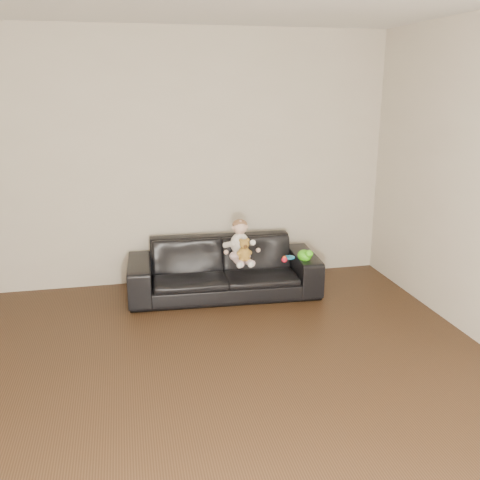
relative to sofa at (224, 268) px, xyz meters
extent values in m
plane|color=#392414|center=(-0.65, -2.25, -0.27)|extent=(5.50, 5.50, 0.00)
plane|color=beige|center=(-0.65, 0.50, 1.03)|extent=(5.00, 0.00, 5.00)
imported|color=black|center=(0.00, 0.00, 0.00)|extent=(1.92, 0.83, 0.55)
ellipsoid|color=silver|center=(0.15, -0.09, 0.14)|extent=(0.25, 0.22, 0.11)
ellipsoid|color=white|center=(0.15, -0.08, 0.27)|extent=(0.21, 0.18, 0.22)
sphere|color=beige|center=(0.15, -0.09, 0.44)|extent=(0.17, 0.17, 0.14)
ellipsoid|color=#8C603F|center=(0.15, -0.08, 0.46)|extent=(0.17, 0.17, 0.10)
cylinder|color=silver|center=(0.11, -0.23, 0.13)|extent=(0.10, 0.19, 0.07)
cylinder|color=silver|center=(0.19, -0.23, 0.13)|extent=(0.10, 0.19, 0.07)
sphere|color=white|center=(0.10, -0.32, 0.13)|extent=(0.07, 0.07, 0.06)
sphere|color=white|center=(0.20, -0.32, 0.13)|extent=(0.07, 0.07, 0.06)
cylinder|color=white|center=(0.03, -0.13, 0.28)|extent=(0.08, 0.16, 0.10)
cylinder|color=white|center=(0.26, -0.13, 0.28)|extent=(0.08, 0.16, 0.10)
ellipsoid|color=#AA7E30|center=(0.16, -0.23, 0.21)|extent=(0.14, 0.13, 0.14)
sphere|color=#AA7E30|center=(0.16, -0.24, 0.31)|extent=(0.11, 0.11, 0.09)
sphere|color=#AA7E30|center=(0.13, -0.23, 0.34)|extent=(0.04, 0.04, 0.04)
sphere|color=#AA7E30|center=(0.19, -0.23, 0.34)|extent=(0.04, 0.04, 0.04)
sphere|color=#593819|center=(0.16, -0.28, 0.30)|extent=(0.04, 0.04, 0.04)
ellipsoid|color=#4FE81B|center=(0.78, -0.22, 0.14)|extent=(0.18, 0.20, 0.11)
sphere|color=red|center=(0.57, -0.22, 0.12)|extent=(0.06, 0.06, 0.06)
cylinder|color=#1B96DF|center=(0.66, -0.10, 0.09)|extent=(0.14, 0.14, 0.01)
camera|label=1|loc=(-0.92, -4.99, 1.77)|focal=40.00mm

